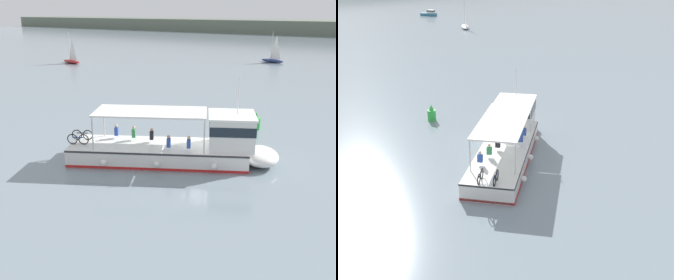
# 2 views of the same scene
# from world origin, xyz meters

# --- Properties ---
(ground_plane) EXTENTS (400.00, 400.00, 0.00)m
(ground_plane) POSITION_xyz_m (0.00, 0.00, 0.00)
(ground_plane) COLOR gray
(ferry_main) EXTENTS (12.56, 9.02, 5.32)m
(ferry_main) POSITION_xyz_m (-0.84, -1.26, 1.02)
(ferry_main) COLOR white
(ferry_main) RESTS_ON ground
(motorboat_far_right) EXTENTS (2.62, 3.82, 1.26)m
(motorboat_far_right) POSITION_xyz_m (43.70, 59.92, 0.54)
(motorboat_far_right) COLOR teal
(motorboat_far_right) RESTS_ON ground
(sailboat_near_starboard) EXTENTS (4.19, 4.55, 5.40)m
(sailboat_near_starboard) POSITION_xyz_m (36.32, 40.98, 0.54)
(sailboat_near_starboard) COLOR white
(sailboat_near_starboard) RESTS_ON ground
(channel_buoy) EXTENTS (0.70, 0.70, 1.40)m
(channel_buoy) POSITION_xyz_m (-0.11, 7.92, 0.57)
(channel_buoy) COLOR green
(channel_buoy) RESTS_ON ground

